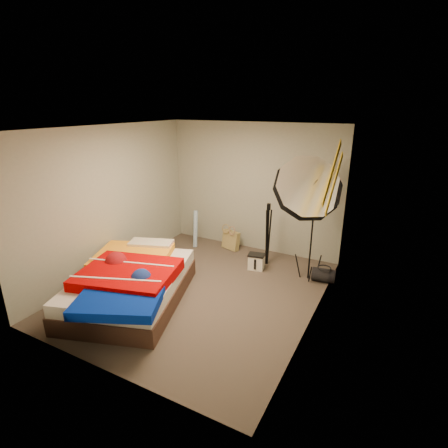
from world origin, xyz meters
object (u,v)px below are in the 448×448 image
Objects in this scene: wrapping_roll at (195,229)px; camera_tripod at (268,230)px; tote_bag at (231,240)px; bed at (131,282)px; photo_umbrella at (307,190)px; camera_case at (256,262)px; duffel_bag at (324,275)px.

camera_tripod is (1.62, -0.12, 0.29)m from wrapping_roll.
tote_bag is 2.51m from bed.
camera_tripod is at bearing 150.92° from photo_umbrella.
duffel_bag is at bearing -5.21° from camera_case.
wrapping_roll reaches higher than tote_bag.
camera_case is 1.17m from duffel_bag.
wrapping_roll is 0.31× the size of bed.
bed is (-0.41, -2.47, 0.11)m from tote_bag.
duffel_bag is 0.32× the size of camera_tripod.
tote_bag is 0.33× the size of camera_tripod.
bed is 2.98m from photo_umbrella.
camera_case is 2.23m from bed.
camera_case is at bearing -105.31° from camera_tripod.
duffel_bag is 0.15× the size of bed.
photo_umbrella is (2.06, 1.73, 1.27)m from bed.
wrapping_roll is at bearing 175.90° from camera_tripod.
tote_bag is at bearing 133.04° from camera_case.
duffel_bag is 1.24m from camera_tripod.
camera_tripod is (1.32, 2.15, 0.36)m from bed.
camera_tripod is at bearing 58.50° from bed.
tote_bag is 2.06m from duffel_bag.
camera_case is 1.67m from photo_umbrella.
photo_umbrella is (2.36, -0.53, 1.20)m from wrapping_roll.
camera_tripod is (0.90, -0.32, 0.47)m from tote_bag.
camera_case is 0.11× the size of bed.
tote_bag is 1.07m from camera_tripod.
photo_umbrella is at bearing 40.05° from bed.
tote_bag is 0.50× the size of wrapping_roll.
photo_umbrella is (1.65, -0.74, 1.39)m from tote_bag.
camera_tripod reaches higher than camera_case.
bed is 2.12× the size of camera_tripod.
wrapping_roll is at bearing 155.03° from camera_case.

